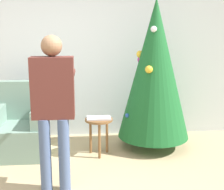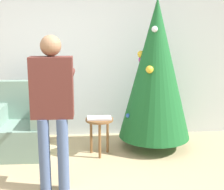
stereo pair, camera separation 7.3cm
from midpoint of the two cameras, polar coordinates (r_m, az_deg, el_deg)
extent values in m
cube|color=silver|center=(4.97, -7.08, 7.82)|extent=(8.00, 0.06, 2.70)
cylinder|color=brown|center=(4.68, 8.06, -8.37)|extent=(0.10, 0.10, 0.17)
cone|color=#195B28|center=(4.43, 8.46, 4.66)|extent=(1.02, 1.02, 1.96)
sphere|color=gold|center=(4.46, 5.79, 7.43)|extent=(0.10, 0.10, 0.10)
sphere|color=white|center=(4.27, 8.29, 11.84)|extent=(0.08, 0.08, 0.08)
sphere|color=#2856B2|center=(4.35, 3.39, -3.78)|extent=(0.06, 0.06, 0.06)
sphere|color=gold|center=(4.18, 7.39, 4.64)|extent=(0.10, 0.10, 0.10)
sphere|color=#B23399|center=(4.55, 6.01, 6.45)|extent=(0.11, 0.11, 0.11)
cube|color=gray|center=(4.53, -15.91, -7.69)|extent=(0.66, 0.75, 0.43)
cube|color=gray|center=(4.68, -15.47, -0.78)|extent=(0.66, 0.14, 0.55)
cube|color=gray|center=(4.38, -12.68, -3.60)|extent=(0.12, 0.68, 0.24)
cylinder|color=#475B84|center=(3.40, -11.63, -10.76)|extent=(0.12, 0.12, 0.80)
cylinder|color=#475B84|center=(3.38, -8.30, -10.79)|extent=(0.12, 0.12, 0.80)
cube|color=#562823|center=(3.24, -10.31, 1.36)|extent=(0.43, 0.20, 0.63)
sphere|color=#936B4C|center=(3.23, -10.51, 8.88)|extent=(0.22, 0.22, 0.22)
cylinder|color=#562823|center=(3.44, -13.08, 3.95)|extent=(0.08, 0.30, 0.08)
cylinder|color=#562823|center=(3.40, -6.94, 4.08)|extent=(0.08, 0.30, 0.08)
cube|color=white|center=(3.58, -6.77, 4.49)|extent=(0.04, 0.14, 0.04)
cylinder|color=brown|center=(4.24, -1.84, -4.53)|extent=(0.38, 0.38, 0.03)
cylinder|color=brown|center=(4.19, -1.76, -8.40)|extent=(0.04, 0.04, 0.48)
cylinder|color=brown|center=(4.38, -0.34, -7.48)|extent=(0.04, 0.04, 0.48)
cylinder|color=brown|center=(4.38, -3.35, -7.53)|extent=(0.04, 0.04, 0.48)
cube|color=silver|center=(4.23, -1.84, -4.21)|extent=(0.33, 0.21, 0.02)
camera|label=1|loc=(0.04, -89.45, 0.12)|focal=50.00mm
camera|label=2|loc=(0.04, 90.55, -0.12)|focal=50.00mm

